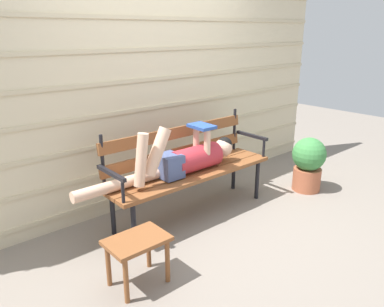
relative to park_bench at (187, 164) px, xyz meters
The scene contains 6 objects.
ground_plane 0.54m from the park_bench, 90.00° to the right, with size 12.00×12.00×0.00m, color gray.
house_siding 0.84m from the park_bench, 90.00° to the left, with size 5.16×0.08×2.33m.
park_bench is the anchor object (origin of this frame).
reclining_person 0.16m from the park_bench, 146.56° to the right, with size 1.72×0.25×0.53m.
footstool 1.21m from the park_bench, 147.78° to the right, with size 0.44×0.31×0.37m.
potted_plant 1.50m from the park_bench, 18.45° to the right, with size 0.38×0.38×0.63m.
Camera 1 is at (-2.23, -2.52, 1.78)m, focal length 34.96 mm.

